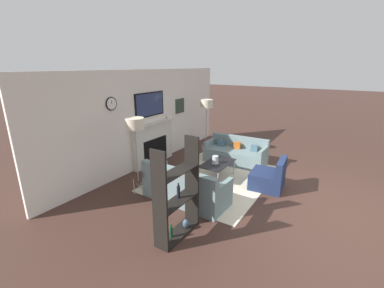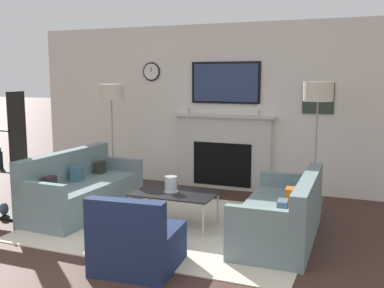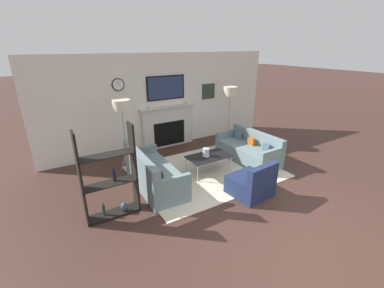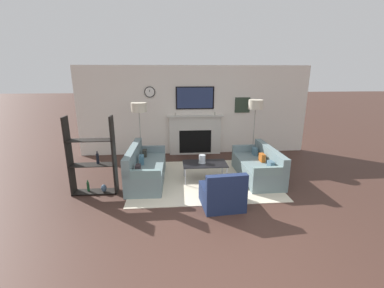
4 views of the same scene
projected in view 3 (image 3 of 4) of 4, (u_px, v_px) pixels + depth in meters
name	position (u px, v px, depth m)	size (l,w,h in m)	color
ground_plane	(306.00, 242.00, 4.02)	(60.00, 60.00, 0.00)	#3E2720
fireplace_wall	(166.00, 106.00, 7.51)	(7.09, 0.28, 2.70)	silver
area_rug	(206.00, 171.00, 6.25)	(3.35, 2.58, 0.01)	beige
couch_left	(153.00, 174.00, 5.48)	(0.83, 1.86, 0.83)	slate
couch_right	(249.00, 150.00, 6.81)	(0.82, 1.79, 0.75)	slate
armchair	(252.00, 184.00, 5.20)	(0.82, 0.80, 0.75)	#1B274A
coffee_table	(209.00, 157.00, 6.08)	(1.03, 0.60, 0.43)	black
hurricane_candle	(206.00, 153.00, 6.04)	(0.18, 0.18, 0.20)	silver
floor_lamp_left	(122.00, 106.00, 5.83)	(0.41, 0.41, 1.74)	#9E998E
floor_lamp_right	(230.00, 92.00, 7.34)	(0.39, 0.39, 1.79)	#9E998E
shelf_unit	(110.00, 178.00, 4.41)	(0.94, 0.28, 1.66)	black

